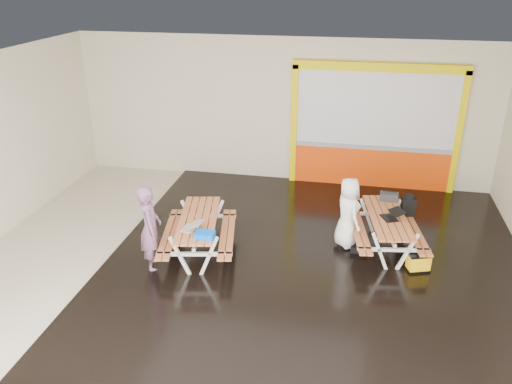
% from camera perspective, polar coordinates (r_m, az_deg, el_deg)
% --- Properties ---
extents(room, '(10.02, 8.02, 3.52)m').
position_cam_1_polar(room, '(8.66, -1.16, 2.15)').
color(room, beige).
rests_on(room, ground).
extents(deck, '(7.50, 7.98, 0.05)m').
position_cam_1_polar(deck, '(9.30, 6.56, -8.35)').
color(deck, black).
rests_on(deck, room).
extents(kiosk, '(3.88, 0.16, 3.00)m').
position_cam_1_polar(kiosk, '(12.31, 13.00, 6.73)').
color(kiosk, '#E74107').
rests_on(kiosk, room).
extents(picnic_table_left, '(1.63, 2.11, 0.76)m').
position_cam_1_polar(picnic_table_left, '(9.43, -6.42, -3.91)').
color(picnic_table_left, '#B46436').
rests_on(picnic_table_left, deck).
extents(picnic_table_right, '(1.52, 2.02, 0.74)m').
position_cam_1_polar(picnic_table_right, '(9.81, 14.35, -3.51)').
color(picnic_table_right, '#B46436').
rests_on(picnic_table_right, deck).
extents(person_left, '(0.58, 0.69, 1.60)m').
position_cam_1_polar(person_left, '(9.06, -11.71, -3.97)').
color(person_left, '#6D4765').
rests_on(person_left, deck).
extents(person_right, '(0.69, 0.79, 1.35)m').
position_cam_1_polar(person_right, '(9.64, 10.20, -2.25)').
color(person_right, white).
rests_on(person_right, deck).
extents(laptop_left, '(0.37, 0.34, 0.15)m').
position_cam_1_polar(laptop_left, '(8.97, -7.15, -3.84)').
color(laptop_left, silver).
rests_on(laptop_left, picnic_table_left).
extents(laptop_right, '(0.47, 0.45, 0.16)m').
position_cam_1_polar(laptop_right, '(9.65, 14.91, -2.56)').
color(laptop_right, black).
rests_on(laptop_right, picnic_table_right).
extents(blue_pouch, '(0.33, 0.24, 0.09)m').
position_cam_1_polar(blue_pouch, '(8.69, -5.73, -4.75)').
color(blue_pouch, blue).
rests_on(blue_pouch, picnic_table_left).
extents(toolbox, '(0.36, 0.20, 0.20)m').
position_cam_1_polar(toolbox, '(10.34, 14.59, -0.50)').
color(toolbox, black).
rests_on(toolbox, picnic_table_right).
extents(backpack, '(0.29, 0.21, 0.44)m').
position_cam_1_polar(backpack, '(10.42, 16.61, -1.43)').
color(backpack, black).
rests_on(backpack, picnic_table_right).
extents(dark_case, '(0.35, 0.27, 0.12)m').
position_cam_1_polar(dark_case, '(9.84, 11.50, -6.15)').
color(dark_case, black).
rests_on(dark_case, deck).
extents(fluke_bag, '(0.45, 0.36, 0.33)m').
position_cam_1_polar(fluke_bag, '(9.47, 17.63, -7.46)').
color(fluke_bag, black).
rests_on(fluke_bag, deck).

